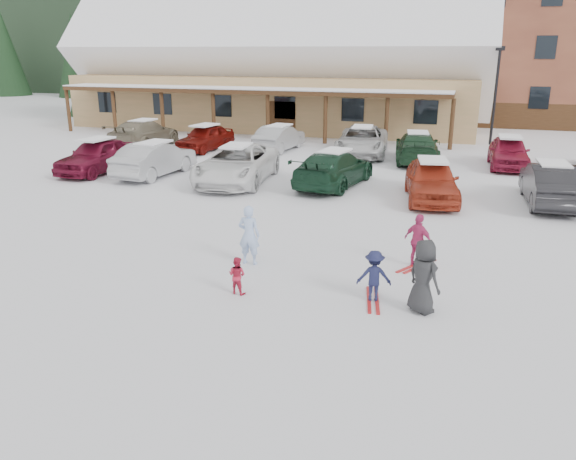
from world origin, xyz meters
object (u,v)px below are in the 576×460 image
(day_lodge, at_px, (277,70))
(parked_car_3, at_px, (334,168))
(parked_car_10, at_px, (362,141))
(parked_car_2, at_px, (237,164))
(parked_car_1, at_px, (155,159))
(child_magenta, at_px, (418,241))
(parked_car_12, at_px, (509,152))
(bystander_dark, at_px, (424,276))
(parked_car_9, at_px, (279,138))
(parked_car_5, at_px, (551,184))
(parked_car_11, at_px, (417,147))
(parked_car_4, at_px, (432,180))
(parked_car_0, at_px, (98,156))
(parked_car_8, at_px, (205,138))
(child_navy, at_px, (374,276))
(parked_car_7, at_px, (144,134))
(adult_skier, at_px, (249,235))
(toddler_red, at_px, (237,275))
(lamp_post, at_px, (496,89))

(day_lodge, bearing_deg, parked_car_3, -64.74)
(parked_car_10, bearing_deg, parked_car_2, -121.23)
(parked_car_2, xyz_separation_m, parked_car_10, (3.84, 7.97, -0.03))
(day_lodge, distance_m, parked_car_1, 18.50)
(child_magenta, height_order, parked_car_12, parked_car_12)
(day_lodge, bearing_deg, child_magenta, -64.36)
(bystander_dark, bearing_deg, parked_car_10, -35.84)
(parked_car_10, bearing_deg, parked_car_12, -14.93)
(child_magenta, xyz_separation_m, parked_car_9, (-8.88, 15.63, -0.00))
(parked_car_9, bearing_deg, parked_car_2, 101.15)
(parked_car_5, xyz_separation_m, parked_car_11, (-5.28, 6.84, -0.02))
(parked_car_10, bearing_deg, bystander_dark, -81.39)
(parked_car_1, relative_size, parked_car_4, 1.02)
(day_lodge, xyz_separation_m, parked_car_4, (12.31, -18.91, -3.19))
(child_magenta, distance_m, parked_car_0, 16.68)
(parked_car_5, xyz_separation_m, parked_car_8, (-16.76, 6.77, -0.05))
(child_navy, xyz_separation_m, parked_car_11, (-0.57, 16.87, 0.15))
(parked_car_9, bearing_deg, parked_car_7, 14.77)
(parked_car_0, relative_size, parked_car_12, 1.05)
(adult_skier, relative_size, parked_car_9, 0.37)
(child_magenta, bearing_deg, day_lodge, -34.64)
(parked_car_4, height_order, parked_car_8, parked_car_4)
(parked_car_11, bearing_deg, parked_car_2, 38.38)
(parked_car_2, distance_m, parked_car_11, 9.66)
(parked_car_10, bearing_deg, child_navy, -84.44)
(parked_car_1, xyz_separation_m, parked_car_7, (-4.57, 6.66, 0.03))
(toddler_red, height_order, parked_car_9, parked_car_9)
(parked_car_4, bearing_deg, parked_car_1, 167.77)
(child_navy, bearing_deg, day_lodge, -78.50)
(lamp_post, bearing_deg, parked_car_12, -85.28)
(lamp_post, xyz_separation_m, child_navy, (-3.10, -23.72, -2.58))
(toddler_red, distance_m, parked_car_2, 11.36)
(day_lodge, distance_m, child_navy, 30.83)
(toddler_red, distance_m, bystander_dark, 4.12)
(parked_car_12, bearing_deg, child_navy, -103.85)
(parked_car_4, bearing_deg, parked_car_5, -0.37)
(parked_car_5, relative_size, parked_car_10, 0.84)
(lamp_post, distance_m, parked_car_5, 14.00)
(parked_car_5, bearing_deg, toddler_red, 51.37)
(parked_car_10, bearing_deg, parked_car_5, -49.41)
(parked_car_10, bearing_deg, parked_car_1, -140.31)
(parked_car_4, xyz_separation_m, parked_car_7, (-16.47, 7.36, 0.02))
(parked_car_7, bearing_deg, parked_car_1, 123.95)
(parked_car_10, bearing_deg, adult_skier, -95.27)
(parked_car_7, distance_m, parked_car_8, 3.82)
(adult_skier, xyz_separation_m, parked_car_12, (7.11, 15.44, -0.05))
(parked_car_9, bearing_deg, parked_car_4, 140.95)
(day_lodge, xyz_separation_m, parked_car_5, (16.42, -18.29, -3.19))
(parked_car_3, height_order, parked_car_4, parked_car_4)
(adult_skier, bearing_deg, parked_car_9, -75.81)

